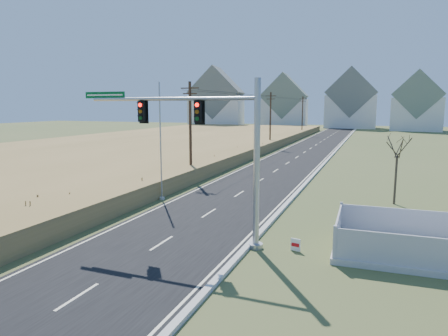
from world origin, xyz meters
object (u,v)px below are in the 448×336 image
flagpole (161,154)px  fence_enclosure (414,249)px  open_sign (295,245)px  bare_tree (398,145)px  traffic_signal_mast (219,146)px

flagpole → fence_enclosure: bearing=-19.2°
open_sign → bare_tree: 13.08m
traffic_signal_mast → flagpole: bearing=136.5°
traffic_signal_mast → open_sign: size_ratio=17.07×
fence_enclosure → flagpole: 17.58m
traffic_signal_mast → open_sign: bearing=4.4°
bare_tree → fence_enclosure: bearing=-87.4°
flagpole → traffic_signal_mast: bearing=-44.7°
fence_enclosure → open_sign: fence_enclosure is taller
flagpole → bare_tree: flagpole is taller
fence_enclosure → bare_tree: (-0.46, 10.21, 3.83)m
open_sign → traffic_signal_mast: bearing=-165.5°
traffic_signal_mast → fence_enclosure: size_ratio=1.41×
traffic_signal_mast → flagpole: size_ratio=1.20×
open_sign → bare_tree: bare_tree is taller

